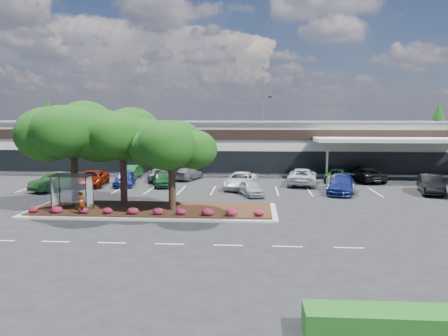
# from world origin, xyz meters

# --- Properties ---
(ground) EXTENTS (160.00, 160.00, 0.00)m
(ground) POSITION_xyz_m (0.00, 0.00, 0.00)
(ground) COLOR black
(ground) RESTS_ON ground
(retail_store) EXTENTS (80.40, 25.20, 6.25)m
(retail_store) POSITION_xyz_m (0.06, 33.91, 3.15)
(retail_store) COLOR silver
(retail_store) RESTS_ON ground
(landscape_island) EXTENTS (18.00, 6.00, 0.26)m
(landscape_island) POSITION_xyz_m (-2.00, 4.00, 0.12)
(landscape_island) COLOR #A6A5A0
(landscape_island) RESTS_ON ground
(lane_markings) EXTENTS (33.12, 20.06, 0.01)m
(lane_markings) POSITION_xyz_m (-0.14, 10.42, 0.01)
(lane_markings) COLOR silver
(lane_markings) RESTS_ON ground
(shrub_row) EXTENTS (17.00, 0.80, 0.50)m
(shrub_row) POSITION_xyz_m (-2.00, 1.90, 0.51)
(shrub_row) COLOR maroon
(shrub_row) RESTS_ON landscape_island
(bus_shelter) EXTENTS (2.75, 1.55, 2.59)m
(bus_shelter) POSITION_xyz_m (-7.50, 2.95, 2.31)
(bus_shelter) COLOR black
(bus_shelter) RESTS_ON landscape_island
(island_tree_west) EXTENTS (7.20, 7.20, 7.89)m
(island_tree_west) POSITION_xyz_m (-8.00, 4.50, 4.21)
(island_tree_west) COLOR #0E370C
(island_tree_west) RESTS_ON landscape_island
(island_tree_mid) EXTENTS (6.60, 6.60, 7.32)m
(island_tree_mid) POSITION_xyz_m (-4.50, 5.20, 3.92)
(island_tree_mid) COLOR #0E370C
(island_tree_mid) RESTS_ON landscape_island
(island_tree_east) EXTENTS (5.80, 5.80, 6.50)m
(island_tree_east) POSITION_xyz_m (-0.50, 3.70, 3.51)
(island_tree_east) COLOR #0E370C
(island_tree_east) RESTS_ON landscape_island
(hedge_south_east) EXTENTS (6.00, 1.30, 0.90)m
(hedge_south_east) POSITION_xyz_m (10.00, -13.50, 0.45)
(hedge_south_east) COLOR #1F5014
(hedge_south_east) RESTS_ON ground
(conifer_north_west) EXTENTS (4.40, 4.40, 10.00)m
(conifer_north_west) POSITION_xyz_m (-30.00, 46.00, 5.00)
(conifer_north_west) COLOR #0E370C
(conifer_north_west) RESTS_ON ground
(conifer_north_east) EXTENTS (3.96, 3.96, 9.00)m
(conifer_north_east) POSITION_xyz_m (34.00, 44.00, 4.50)
(conifer_north_east) COLOR #0E370C
(conifer_north_east) RESTS_ON ground
(person_waiting) EXTENTS (0.65, 0.50, 1.58)m
(person_waiting) POSITION_xyz_m (-6.44, 1.72, 1.05)
(person_waiting) COLOR #594C47
(person_waiting) RESTS_ON landscape_island
(light_pole) EXTENTS (1.40, 0.80, 9.52)m
(light_pole) POSITION_xyz_m (6.35, 28.04, 4.21)
(light_pole) COLOR #A6A5A0
(light_pole) RESTS_ON ground
(survey_stake) EXTENTS (0.07, 0.14, 1.01)m
(survey_stake) POSITION_xyz_m (4.22, -1.00, 0.65)
(survey_stake) COLOR tan
(survey_stake) RESTS_ON ground
(car_0) EXTENTS (3.73, 5.36, 1.67)m
(car_0) POSITION_xyz_m (-13.31, 12.59, 0.84)
(car_0) COLOR #1C441B
(car_0) RESTS_ON ground
(car_1) EXTENTS (3.16, 5.76, 1.53)m
(car_1) POSITION_xyz_m (-10.84, 15.26, 0.76)
(car_1) COLOR maroon
(car_1) RESTS_ON ground
(car_2) EXTENTS (2.62, 4.90, 1.35)m
(car_2) POSITION_xyz_m (-7.63, 15.66, 0.68)
(car_2) COLOR navy
(car_2) RESTS_ON ground
(car_3) EXTENTS (2.81, 4.50, 1.43)m
(car_3) POSITION_xyz_m (-3.83, 15.46, 0.71)
(car_3) COLOR #144920
(car_3) RESTS_ON ground
(car_4) EXTENTS (3.38, 5.96, 1.57)m
(car_4) POSITION_xyz_m (4.05, 14.66, 0.78)
(car_4) COLOR white
(car_4) RESTS_ON ground
(car_5) EXTENTS (2.82, 4.18, 1.32)m
(car_5) POSITION_xyz_m (5.03, 11.06, 0.66)
(car_5) COLOR #AAB0B6
(car_5) RESTS_ON ground
(car_6) EXTENTS (3.21, 5.62, 1.48)m
(car_6) POSITION_xyz_m (13.35, 13.98, 0.74)
(car_6) COLOR #A0A3AB
(car_6) RESTS_ON ground
(car_7) EXTENTS (3.64, 5.85, 1.58)m
(car_7) POSITION_xyz_m (13.23, 12.65, 0.79)
(car_7) COLOR navy
(car_7) RESTS_ON ground
(car_8) EXTENTS (2.91, 5.44, 1.70)m
(car_8) POSITION_xyz_m (21.28, 13.24, 0.85)
(car_8) COLOR black
(car_8) RESTS_ON ground
(car_10) EXTENTS (1.67, 4.53, 1.48)m
(car_10) POSITION_xyz_m (-8.47, 21.38, 0.74)
(car_10) COLOR #155022
(car_10) RESTS_ON ground
(car_11) EXTENTS (3.29, 5.16, 1.33)m
(car_11) POSITION_xyz_m (-5.06, 19.32, 0.66)
(car_11) COLOR slate
(car_11) RESTS_ON ground
(car_12) EXTENTS (3.29, 4.98, 1.34)m
(car_12) POSITION_xyz_m (-1.87, 20.37, 0.67)
(car_12) COLOR slate
(car_12) RESTS_ON ground
(car_14) EXTENTS (3.59, 6.35, 1.67)m
(car_14) POSITION_xyz_m (10.23, 17.56, 0.84)
(car_14) COLOR silver
(car_14) RESTS_ON ground
(car_15) EXTENTS (3.83, 5.47, 1.39)m
(car_15) POSITION_xyz_m (14.31, 19.96, 0.69)
(car_15) COLOR #144617
(car_15) RESTS_ON ground
(car_16) EXTENTS (2.31, 4.72, 1.55)m
(car_16) POSITION_xyz_m (17.18, 22.16, 0.78)
(car_16) COLOR black
(car_16) RESTS_ON ground
(car_17) EXTENTS (3.62, 5.81, 1.50)m
(car_17) POSITION_xyz_m (17.21, 20.11, 0.75)
(car_17) COLOR black
(car_17) RESTS_ON ground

